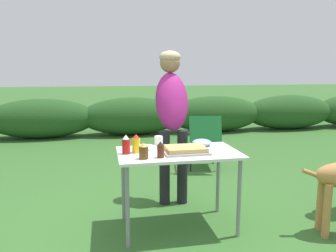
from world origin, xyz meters
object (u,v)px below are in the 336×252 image
at_px(food_tray, 186,150).
at_px(plate_stack, 145,148).
at_px(bbq_sauce_bottle, 161,150).
at_px(camp_chair_green_behind_table, 204,139).
at_px(beer_bottle, 144,151).
at_px(mixing_bowl, 202,142).
at_px(paper_cup_stack, 159,141).
at_px(mustard_bottle, 136,144).
at_px(folding_table, 178,160).
at_px(ketchup_bottle, 126,145).
at_px(standing_person_in_dark_puffer, 172,107).

distance_m(food_tray, plate_stack, 0.40).
distance_m(bbq_sauce_bottle, camp_chair_green_behind_table, 2.17).
xyz_separation_m(plate_stack, beer_bottle, (-0.06, -0.35, 0.05)).
xyz_separation_m(food_tray, camp_chair_green_behind_table, (0.73, 1.78, -0.30)).
distance_m(mixing_bowl, beer_bottle, 0.72).
relative_size(bbq_sauce_bottle, beer_bottle, 1.03).
height_order(plate_stack, camp_chair_green_behind_table, camp_chair_green_behind_table).
bearing_deg(mixing_bowl, paper_cup_stack, 173.37).
bearing_deg(mustard_bottle, food_tray, -11.89).
xyz_separation_m(paper_cup_stack, bbq_sauce_bottle, (-0.05, -0.41, 0.01)).
relative_size(mixing_bowl, beer_bottle, 1.39).
height_order(folding_table, plate_stack, plate_stack).
bearing_deg(ketchup_bottle, paper_cup_stack, 33.79).
relative_size(folding_table, camp_chair_green_behind_table, 1.32).
height_order(standing_person_in_dark_puffer, camp_chair_green_behind_table, standing_person_in_dark_puffer).
bearing_deg(camp_chair_green_behind_table, mustard_bottle, -115.02).
height_order(bbq_sauce_bottle, camp_chair_green_behind_table, bbq_sauce_bottle).
bearing_deg(mustard_bottle, folding_table, -5.71).
relative_size(mixing_bowl, bbq_sauce_bottle, 1.35).
relative_size(ketchup_bottle, camp_chair_green_behind_table, 0.21).
height_order(bbq_sauce_bottle, standing_person_in_dark_puffer, standing_person_in_dark_puffer).
bearing_deg(food_tray, paper_cup_stack, 124.19).
height_order(paper_cup_stack, ketchup_bottle, ketchup_bottle).
bearing_deg(mixing_bowl, mustard_bottle, -167.26).
bearing_deg(standing_person_in_dark_puffer, mixing_bowl, -66.96).
bearing_deg(ketchup_bottle, mixing_bowl, 12.90).
bearing_deg(food_tray, beer_bottle, -161.61).
height_order(folding_table, mixing_bowl, mixing_bowl).
bearing_deg(beer_bottle, food_tray, 18.39).
height_order(plate_stack, standing_person_in_dark_puffer, standing_person_in_dark_puffer).
relative_size(beer_bottle, ketchup_bottle, 0.80).
distance_m(beer_bottle, camp_chair_green_behind_table, 2.25).
height_order(beer_bottle, ketchup_bottle, ketchup_bottle).
relative_size(beer_bottle, standing_person_in_dark_puffer, 0.08).
height_order(folding_table, camp_chair_green_behind_table, camp_chair_green_behind_table).
height_order(mixing_bowl, standing_person_in_dark_puffer, standing_person_in_dark_puffer).
relative_size(folding_table, mustard_bottle, 6.50).
height_order(paper_cup_stack, standing_person_in_dark_puffer, standing_person_in_dark_puffer).
distance_m(plate_stack, standing_person_in_dark_puffer, 0.73).
height_order(bbq_sauce_bottle, mustard_bottle, mustard_bottle).
bearing_deg(paper_cup_stack, ketchup_bottle, -146.21).
height_order(paper_cup_stack, mustard_bottle, mustard_bottle).
xyz_separation_m(bbq_sauce_bottle, standing_person_in_dark_puffer, (0.28, 0.87, 0.26)).
bearing_deg(food_tray, bbq_sauce_bottle, -154.42).
height_order(mustard_bottle, standing_person_in_dark_puffer, standing_person_in_dark_puffer).
bearing_deg(ketchup_bottle, mustard_bottle, 14.06).
xyz_separation_m(mustard_bottle, standing_person_in_dark_puffer, (0.47, 0.66, 0.25)).
bearing_deg(camp_chair_green_behind_table, mixing_bowl, -98.64).
height_order(folding_table, standing_person_in_dark_puffer, standing_person_in_dark_puffer).
bearing_deg(bbq_sauce_bottle, plate_stack, 105.05).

